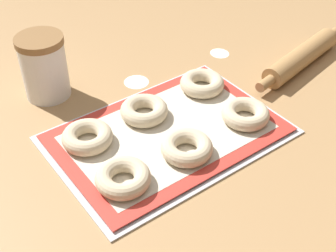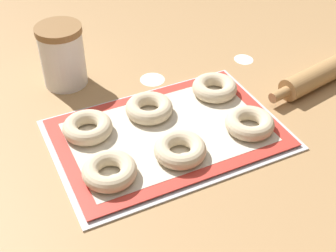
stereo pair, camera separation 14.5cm
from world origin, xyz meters
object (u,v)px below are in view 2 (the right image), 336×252
(bagel_front_right, at_px, (250,123))
(bagel_front_left, at_px, (110,171))
(baking_tray, at_px, (168,134))
(rolling_pin, at_px, (326,71))
(bagel_back_right, at_px, (215,88))
(flour_canister, at_px, (62,55))
(bagel_front_center, at_px, (180,149))
(bagel_back_left, at_px, (88,127))
(bagel_back_center, at_px, (149,108))

(bagel_front_right, bearing_deg, bagel_front_left, -178.94)
(baking_tray, distance_m, rolling_pin, 0.45)
(bagel_back_right, relative_size, flour_canister, 0.69)
(bagel_front_left, xyz_separation_m, bagel_back_right, (0.33, 0.16, 0.00))
(bagel_front_center, height_order, bagel_front_right, same)
(baking_tray, bearing_deg, rolling_pin, 2.78)
(bagel_back_left, distance_m, flour_canister, 0.24)
(baking_tray, distance_m, bagel_back_center, 0.08)
(bagel_back_center, bearing_deg, bagel_front_center, -90.09)
(bagel_back_right, height_order, flour_canister, flour_canister)
(baking_tray, xyz_separation_m, rolling_pin, (0.45, 0.02, 0.02))
(bagel_front_right, xyz_separation_m, flour_canister, (-0.31, 0.37, 0.05))
(bagel_front_center, height_order, rolling_pin, rolling_pin)
(bagel_front_center, bearing_deg, bagel_front_left, 178.34)
(rolling_pin, bearing_deg, bagel_front_center, -167.74)
(bagel_back_center, height_order, bagel_back_right, same)
(bagel_front_center, xyz_separation_m, bagel_front_right, (0.18, 0.01, 0.00))
(bagel_back_center, height_order, flour_canister, flour_canister)
(bagel_front_center, distance_m, bagel_back_left, 0.21)
(baking_tray, xyz_separation_m, flour_canister, (-0.14, 0.30, 0.07))
(bagel_front_left, height_order, bagel_back_center, same)
(flour_canister, bearing_deg, baking_tray, -64.87)
(bagel_back_center, bearing_deg, baking_tray, -82.26)
(baking_tray, height_order, bagel_back_left, bagel_back_left)
(baking_tray, xyz_separation_m, bagel_front_left, (-0.16, -0.07, 0.02))
(bagel_back_right, xyz_separation_m, flour_canister, (-0.31, 0.22, 0.05))
(bagel_front_center, height_order, bagel_back_left, same)
(bagel_front_right, relative_size, rolling_pin, 0.28)
(baking_tray, relative_size, flour_canister, 3.19)
(bagel_front_right, height_order, bagel_back_right, same)
(bagel_back_left, distance_m, bagel_back_right, 0.32)
(bagel_front_left, distance_m, bagel_front_center, 0.15)
(bagel_front_center, bearing_deg, bagel_front_right, 3.40)
(rolling_pin, bearing_deg, bagel_back_right, 168.15)
(bagel_back_right, bearing_deg, bagel_front_left, -154.25)
(baking_tray, xyz_separation_m, bagel_back_center, (-0.01, 0.08, 0.02))
(bagel_back_center, xyz_separation_m, flour_canister, (-0.13, 0.22, 0.05))
(bagel_front_center, relative_size, bagel_front_right, 1.00)
(bagel_front_left, bearing_deg, flour_canister, 86.89)
(flour_canister, bearing_deg, bagel_front_center, -71.04)
(bagel_back_center, distance_m, rolling_pin, 0.47)
(bagel_front_center, bearing_deg, bagel_back_left, 134.45)
(bagel_front_center, distance_m, bagel_back_center, 0.16)
(bagel_front_center, distance_m, bagel_back_right, 0.24)
(bagel_front_right, distance_m, rolling_pin, 0.30)
(baking_tray, bearing_deg, bagel_back_right, 26.72)
(bagel_front_center, relative_size, bagel_back_left, 1.00)
(bagel_front_center, xyz_separation_m, rolling_pin, (0.46, 0.10, 0.00))
(flour_canister, height_order, rolling_pin, flour_canister)
(baking_tray, relative_size, bagel_front_center, 4.62)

